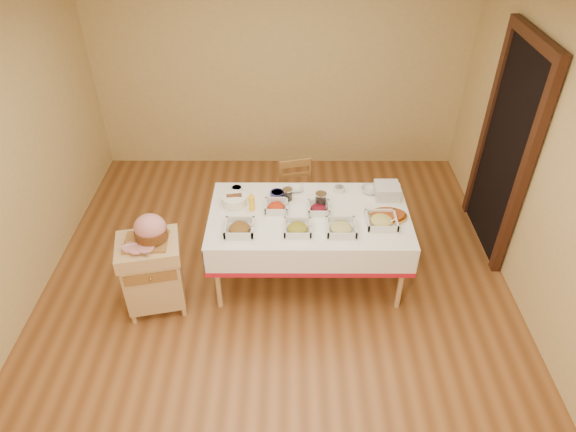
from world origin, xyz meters
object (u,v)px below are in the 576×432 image
at_px(preserve_jar_left, 288,195).
at_px(ham_on_board, 150,231).
at_px(plate_stack, 387,191).
at_px(bread_basket, 234,200).
at_px(dining_chair, 298,199).
at_px(dining_table, 309,228).
at_px(brass_platter, 388,216).
at_px(preserve_jar_right, 321,200).
at_px(mustard_bottle, 252,202).
at_px(butcher_cart, 152,271).

bearing_deg(preserve_jar_left, ham_on_board, -152.71).
bearing_deg(plate_stack, bread_basket, -174.78).
bearing_deg(dining_chair, bread_basket, -136.64).
height_order(dining_table, plate_stack, plate_stack).
bearing_deg(dining_table, plate_stack, 20.73).
height_order(dining_table, preserve_jar_left, preserve_jar_left).
height_order(ham_on_board, preserve_jar_left, ham_on_board).
relative_size(bread_basket, brass_platter, 0.69).
bearing_deg(preserve_jar_right, bread_basket, 178.42).
bearing_deg(dining_chair, ham_on_board, -139.25).
distance_m(dining_chair, plate_stack, 1.02).
relative_size(dining_chair, bread_basket, 3.54).
distance_m(dining_chair, bread_basket, 0.91).
relative_size(preserve_jar_left, mustard_bottle, 0.64).
height_order(preserve_jar_left, preserve_jar_right, preserve_jar_right).
height_order(butcher_cart, ham_on_board, ham_on_board).
distance_m(butcher_cart, preserve_jar_right, 1.64).
height_order(mustard_bottle, plate_stack, mustard_bottle).
bearing_deg(butcher_cart, dining_chair, 40.67).
xyz_separation_m(butcher_cart, bread_basket, (0.70, 0.55, 0.38)).
relative_size(butcher_cart, bread_basket, 3.21).
xyz_separation_m(ham_on_board, mustard_bottle, (0.83, 0.43, -0.02)).
bearing_deg(preserve_jar_right, mustard_bottle, -173.78).
height_order(ham_on_board, preserve_jar_right, ham_on_board).
relative_size(dining_table, bread_basket, 7.81).
distance_m(dining_chair, preserve_jar_right, 0.74).
xyz_separation_m(butcher_cart, preserve_jar_left, (1.20, 0.63, 0.39)).
bearing_deg(butcher_cart, bread_basket, 38.19).
bearing_deg(preserve_jar_right, preserve_jar_left, 162.36).
bearing_deg(ham_on_board, bread_basket, 38.19).
distance_m(bread_basket, brass_platter, 1.41).
height_order(dining_table, bread_basket, bread_basket).
distance_m(ham_on_board, mustard_bottle, 0.94).
bearing_deg(butcher_cart, dining_table, 16.15).
distance_m(dining_chair, brass_platter, 1.16).
height_order(dining_table, mustard_bottle, mustard_bottle).
height_order(dining_chair, brass_platter, dining_chair).
distance_m(dining_table, bread_basket, 0.73).
relative_size(butcher_cart, ham_on_board, 1.94).
relative_size(preserve_jar_right, bread_basket, 0.58).
height_order(dining_chair, ham_on_board, ham_on_board).
bearing_deg(mustard_bottle, bread_basket, 151.43).
bearing_deg(dining_chair, preserve_jar_right, -71.31).
xyz_separation_m(dining_table, plate_stack, (0.74, 0.28, 0.22)).
bearing_deg(mustard_bottle, preserve_jar_right, 6.22).
relative_size(mustard_bottle, plate_stack, 0.81).
height_order(plate_stack, brass_platter, plate_stack).
xyz_separation_m(butcher_cart, plate_stack, (2.13, 0.68, 0.40)).
relative_size(ham_on_board, brass_platter, 1.14).
height_order(dining_chair, bread_basket, bread_basket).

